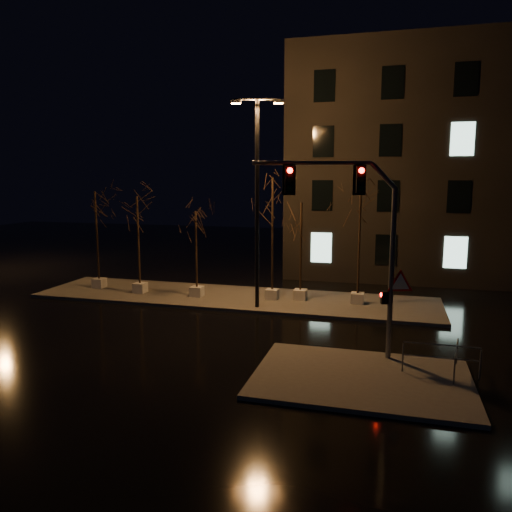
% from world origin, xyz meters
% --- Properties ---
extents(ground, '(90.00, 90.00, 0.00)m').
position_xyz_m(ground, '(0.00, 0.00, 0.00)').
color(ground, black).
rests_on(ground, ground).
extents(median, '(22.00, 5.00, 0.15)m').
position_xyz_m(median, '(0.00, 6.00, 0.07)').
color(median, '#4C4944').
rests_on(median, ground).
extents(sidewalk_corner, '(7.00, 5.00, 0.15)m').
position_xyz_m(sidewalk_corner, '(7.50, -3.50, 0.07)').
color(sidewalk_corner, '#4C4944').
rests_on(sidewalk_corner, ground).
extents(building, '(25.00, 12.00, 15.00)m').
position_xyz_m(building, '(14.00, 18.00, 7.50)').
color(building, black).
rests_on(building, ground).
extents(tree_0, '(1.80, 1.80, 5.83)m').
position_xyz_m(tree_0, '(-8.35, 6.07, 4.57)').
color(tree_0, beige).
rests_on(tree_0, median).
extents(tree_1, '(1.80, 1.80, 5.57)m').
position_xyz_m(tree_1, '(-5.37, 5.52, 4.38)').
color(tree_1, beige).
rests_on(tree_1, median).
extents(tree_2, '(1.80, 1.80, 4.80)m').
position_xyz_m(tree_2, '(-1.90, 5.49, 3.79)').
color(tree_2, beige).
rests_on(tree_2, median).
extents(tree_3, '(1.80, 1.80, 6.61)m').
position_xyz_m(tree_3, '(2.23, 5.95, 5.16)').
color(tree_3, beige).
rests_on(tree_3, median).
extents(tree_4, '(1.80, 1.80, 5.31)m').
position_xyz_m(tree_4, '(3.70, 6.26, 4.18)').
color(tree_4, beige).
rests_on(tree_4, median).
extents(tree_5, '(1.80, 1.80, 5.91)m').
position_xyz_m(tree_5, '(6.71, 6.25, 4.64)').
color(tree_5, beige).
rests_on(tree_5, median).
extents(traffic_signal_mast, '(5.52, 1.75, 7.01)m').
position_xyz_m(traffic_signal_mast, '(7.24, -1.84, 4.75)').
color(traffic_signal_mast, slate).
rests_on(traffic_signal_mast, sidewalk_corner).
extents(streetlight_main, '(2.53, 0.82, 10.17)m').
position_xyz_m(streetlight_main, '(1.87, 4.18, 6.02)').
color(streetlight_main, black).
rests_on(streetlight_main, median).
extents(guard_rail_a, '(2.45, 0.06, 1.06)m').
position_xyz_m(guard_rail_a, '(10.00, -2.75, 0.84)').
color(guard_rail_a, slate).
rests_on(guard_rail_a, sidewalk_corner).
extents(guard_rail_b, '(0.36, 1.95, 0.94)m').
position_xyz_m(guard_rail_b, '(10.50, -2.45, 0.75)').
color(guard_rail_b, slate).
rests_on(guard_rail_b, sidewalk_corner).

